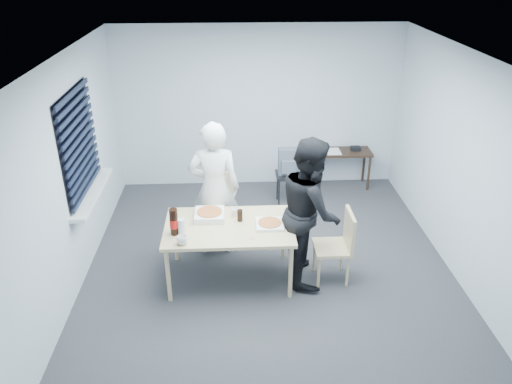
{
  "coord_description": "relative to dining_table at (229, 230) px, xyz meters",
  "views": [
    {
      "loc": [
        -0.42,
        -5.19,
        3.63
      ],
      "look_at": [
        -0.16,
        0.1,
        1.0
      ],
      "focal_mm": 35.0,
      "sensor_mm": 36.0,
      "label": 1
    }
  ],
  "objects": [
    {
      "name": "soda_bottle",
      "position": [
        -0.6,
        -0.16,
        0.21
      ],
      "size": [
        0.1,
        0.1,
        0.31
      ],
      "rotation": [
        0.0,
        0.0,
        -0.25
      ],
      "color": "black",
      "rests_on": "dining_table"
    },
    {
      "name": "person_black",
      "position": [
        0.94,
        0.02,
        0.22
      ],
      "size": [
        0.47,
        0.86,
        1.77
      ],
      "primitive_type": "imported",
      "rotation": [
        0.0,
        0.0,
        1.57
      ],
      "color": "black",
      "rests_on": "ground"
    },
    {
      "name": "chair_far",
      "position": [
        -0.14,
        1.04,
        -0.15
      ],
      "size": [
        0.42,
        0.42,
        0.89
      ],
      "color": "beige",
      "rests_on": "ground"
    },
    {
      "name": "plastic_cups",
      "position": [
        -0.53,
        -0.17,
        0.15
      ],
      "size": [
        0.1,
        0.1,
        0.19
      ],
      "primitive_type": "cylinder",
      "rotation": [
        0.0,
        0.0,
        0.26
      ],
      "color": "silver",
      "rests_on": "dining_table"
    },
    {
      "name": "side_table",
      "position": [
        1.84,
        2.48,
        -0.12
      ],
      "size": [
        0.94,
        0.42,
        0.63
      ],
      "color": "#351D16",
      "rests_on": "ground"
    },
    {
      "name": "rubber_band",
      "position": [
        0.26,
        -0.29,
        0.06
      ],
      "size": [
        0.07,
        0.07,
        0.0
      ],
      "primitive_type": "torus",
      "rotation": [
        0.0,
        0.0,
        0.34
      ],
      "color": "red",
      "rests_on": "dining_table"
    },
    {
      "name": "person_white",
      "position": [
        -0.18,
        0.63,
        0.22
      ],
      "size": [
        0.65,
        0.42,
        1.77
      ],
      "primitive_type": "imported",
      "rotation": [
        0.0,
        0.0,
        3.14
      ],
      "color": "silver",
      "rests_on": "ground"
    },
    {
      "name": "backpack",
      "position": [
        0.89,
        1.88,
        0.04
      ],
      "size": [
        0.29,
        0.22,
        0.41
      ],
      "rotation": [
        0.0,
        0.0,
        0.31
      ],
      "color": "slate",
      "rests_on": "stool"
    },
    {
      "name": "papers",
      "position": [
        1.69,
        2.47,
        -0.03
      ],
      "size": [
        0.32,
        0.37,
        0.01
      ],
      "primitive_type": "cube",
      "rotation": [
        0.0,
        0.0,
        0.34
      ],
      "color": "white",
      "rests_on": "side_table"
    },
    {
      "name": "dining_table",
      "position": [
        0.0,
        0.0,
        0.0
      ],
      "size": [
        1.49,
        0.94,
        0.72
      ],
      "color": "beige",
      "rests_on": "ground"
    },
    {
      "name": "pizza_box_b",
      "position": [
        0.47,
        -0.02,
        0.08
      ],
      "size": [
        0.31,
        0.31,
        0.04
      ],
      "rotation": [
        0.0,
        0.0,
        -0.15
      ],
      "color": "white",
      "rests_on": "dining_table"
    },
    {
      "name": "stool",
      "position": [
        0.89,
        1.89,
        -0.27
      ],
      "size": [
        0.36,
        0.36,
        0.5
      ],
      "color": "black",
      "rests_on": "ground"
    },
    {
      "name": "pizza_box_a",
      "position": [
        -0.23,
        0.2,
        0.1
      ],
      "size": [
        0.35,
        0.35,
        0.09
      ],
      "rotation": [
        0.0,
        0.0,
        0.05
      ],
      "color": "white",
      "rests_on": "dining_table"
    },
    {
      "name": "mug_a",
      "position": [
        -0.5,
        -0.37,
        0.11
      ],
      "size": [
        0.17,
        0.17,
        0.1
      ],
      "primitive_type": "imported",
      "rotation": [
        0.0,
        0.0,
        0.52
      ],
      "color": "white",
      "rests_on": "dining_table"
    },
    {
      "name": "black_box",
      "position": [
        2.06,
        2.5,
        -0.0
      ],
      "size": [
        0.18,
        0.16,
        0.06
      ],
      "primitive_type": "cube",
      "rotation": [
        0.0,
        0.0,
        0.43
      ],
      "color": "black",
      "rests_on": "side_table"
    },
    {
      "name": "mug_b",
      "position": [
        0.08,
        0.24,
        0.11
      ],
      "size": [
        0.1,
        0.1,
        0.09
      ],
      "primitive_type": "imported",
      "color": "white",
      "rests_on": "dining_table"
    },
    {
      "name": "chair_right",
      "position": [
        1.29,
        -0.07,
        -0.15
      ],
      "size": [
        0.42,
        0.42,
        0.89
      ],
      "color": "beige",
      "rests_on": "ground"
    },
    {
      "name": "cola_glass",
      "position": [
        0.13,
        0.11,
        0.13
      ],
      "size": [
        0.08,
        0.08,
        0.14
      ],
      "primitive_type": "cylinder",
      "rotation": [
        0.0,
        0.0,
        0.43
      ],
      "color": "black",
      "rests_on": "dining_table"
    },
    {
      "name": "room",
      "position": [
        -1.71,
        0.6,
        0.78
      ],
      "size": [
        5.0,
        5.0,
        5.0
      ],
      "color": "#29292D",
      "rests_on": "ground"
    }
  ]
}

